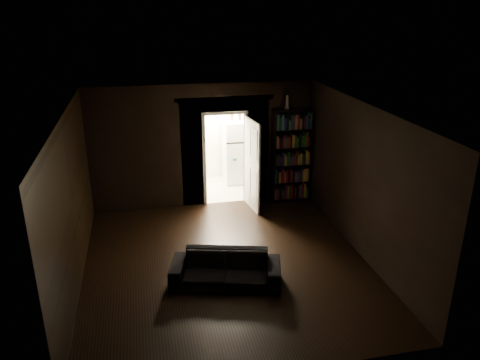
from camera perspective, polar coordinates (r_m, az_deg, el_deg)
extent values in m
plane|color=black|center=(8.58, -1.62, -10.20)|extent=(5.50, 5.50, 0.00)
cube|color=black|center=(10.47, -11.21, 3.71)|extent=(2.55, 0.10, 2.80)
cube|color=black|center=(10.90, 4.50, 4.74)|extent=(1.55, 0.10, 2.80)
cube|color=black|center=(10.37, -1.94, 9.93)|extent=(0.90, 0.10, 0.70)
cube|color=black|center=(7.92, -19.82, -2.92)|extent=(0.02, 5.50, 2.80)
cube|color=black|center=(8.71, 14.65, -0.15)|extent=(0.02, 5.50, 2.80)
cube|color=black|center=(5.57, 3.63, -12.23)|extent=(5.00, 0.02, 2.80)
cube|color=beige|center=(7.52, -1.84, 8.36)|extent=(5.00, 5.50, 0.02)
cube|color=white|center=(10.67, -1.79, 2.47)|extent=(1.04, 0.06, 2.17)
cube|color=beige|center=(11.90, -2.53, -1.19)|extent=(2.20, 1.80, 0.10)
cube|color=beige|center=(12.29, -3.31, 5.69)|extent=(2.20, 0.10, 2.40)
cube|color=beige|center=(11.36, -7.87, 4.24)|extent=(0.10, 1.60, 2.40)
cube|color=beige|center=(11.70, 2.46, 4.91)|extent=(0.10, 1.60, 2.40)
cube|color=beige|center=(11.19, -2.74, 10.74)|extent=(2.20, 1.80, 0.10)
cube|color=#C06768|center=(12.00, -3.37, 10.32)|extent=(2.00, 0.04, 0.26)
imported|color=black|center=(7.90, -1.77, -10.24)|extent=(1.96, 1.23, 0.70)
cube|color=black|center=(10.84, 6.22, 2.93)|extent=(0.95, 0.58, 2.20)
cube|color=white|center=(12.06, -0.24, 3.57)|extent=(0.94, 0.91, 1.65)
cube|color=white|center=(10.39, 1.50, 1.80)|extent=(0.16, 0.85, 2.05)
cube|color=white|center=(10.54, 5.78, 9.47)|extent=(0.11, 0.11, 0.31)
cube|color=black|center=(11.74, -0.03, 7.98)|extent=(0.71, 0.16, 0.29)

